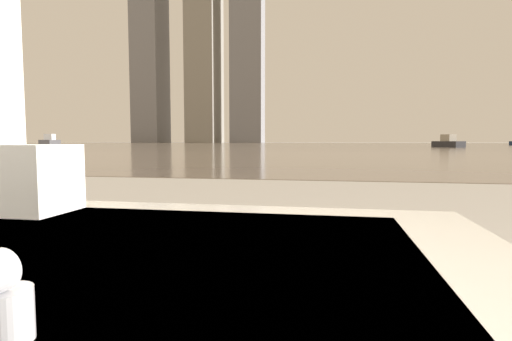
% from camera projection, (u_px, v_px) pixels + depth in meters
% --- Properties ---
extents(towel_stack, '(0.29, 0.17, 0.16)m').
position_uv_depth(towel_stack, '(10.00, 178.00, 0.95)').
color(towel_stack, white).
rests_on(towel_stack, bathtub).
extents(harbor_water, '(180.00, 110.00, 0.01)m').
position_uv_depth(harbor_water, '(326.00, 145.00, 60.98)').
color(harbor_water, gray).
rests_on(harbor_water, ground_plane).
extents(harbor_boat_0, '(2.81, 4.73, 1.68)m').
position_uv_depth(harbor_boat_0, '(50.00, 141.00, 59.66)').
color(harbor_boat_0, '#4C4C51').
rests_on(harbor_boat_0, harbor_water).
extents(harbor_boat_3, '(2.62, 3.70, 1.32)m').
position_uv_depth(harbor_boat_3, '(448.00, 143.00, 41.08)').
color(harbor_boat_3, '#2D2D33').
rests_on(harbor_boat_3, harbor_water).
extents(skyline_tower_0, '(8.53, 10.80, 60.66)m').
position_uv_depth(skyline_tower_0, '(150.00, 45.00, 123.57)').
color(skyline_tower_0, slate).
rests_on(skyline_tower_0, ground_plane).
extents(skyline_tower_1, '(8.63, 12.85, 61.95)m').
position_uv_depth(skyline_tower_1, '(204.00, 40.00, 120.32)').
color(skyline_tower_1, gray).
rests_on(skyline_tower_1, ground_plane).
extents(skyline_tower_2, '(9.44, 7.25, 82.72)m').
position_uv_depth(skyline_tower_2, '(247.00, 2.00, 117.12)').
color(skyline_tower_2, slate).
rests_on(skyline_tower_2, ground_plane).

